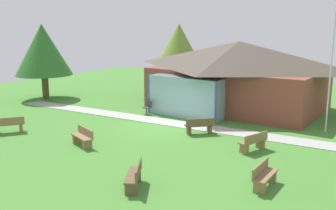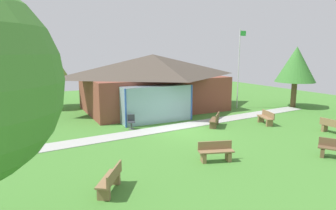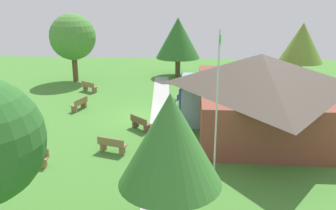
% 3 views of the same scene
% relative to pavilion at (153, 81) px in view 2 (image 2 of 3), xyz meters
% --- Properties ---
extents(ground_plane, '(44.00, 44.00, 0.00)m').
position_rel_pavilion_xyz_m(ground_plane, '(-1.05, -6.95, -2.30)').
color(ground_plane, '#478433').
extents(pavilion, '(11.49, 8.74, 4.44)m').
position_rel_pavilion_xyz_m(pavilion, '(0.00, 0.00, 0.00)').
color(pavilion, brown).
rests_on(pavilion, ground_plane).
extents(footpath, '(23.63, 3.18, 0.03)m').
position_rel_pavilion_xyz_m(footpath, '(-1.05, -5.86, -2.28)').
color(footpath, '#ADADA8').
rests_on(footpath, ground_plane).
extents(flagpole, '(0.64, 0.08, 6.44)m').
position_rel_pavilion_xyz_m(flagpole, '(6.42, -2.75, 1.22)').
color(flagpole, silver).
rests_on(flagpole, ground_plane).
extents(bench_front_center, '(1.56, 0.88, 0.84)m').
position_rel_pavilion_xyz_m(bench_front_center, '(-2.28, -11.60, -1.90)').
color(bench_front_center, olive).
rests_on(bench_front_center, ground_plane).
extents(bench_front_left, '(1.20, 1.49, 0.84)m').
position_rel_pavilion_xyz_m(bench_front_left, '(-7.04, -12.26, -1.90)').
color(bench_front_left, olive).
rests_on(bench_front_left, ground_plane).
extents(bench_rear_near_path, '(1.35, 1.39, 0.84)m').
position_rel_pavilion_xyz_m(bench_rear_near_path, '(1.17, -6.85, -1.90)').
color(bench_rear_near_path, brown).
rests_on(bench_rear_near_path, ground_plane).
extents(bench_lawn_far_right, '(0.48, 1.51, 0.84)m').
position_rel_pavilion_xyz_m(bench_lawn_far_right, '(6.23, -11.21, -1.90)').
color(bench_lawn_far_right, olive).
rests_on(bench_lawn_far_right, ground_plane).
extents(bench_mid_right, '(0.86, 1.56, 0.84)m').
position_rel_pavilion_xyz_m(bench_mid_right, '(4.47, -7.82, -1.90)').
color(bench_mid_right, olive).
rests_on(bench_mid_right, ground_plane).
extents(patio_chair_west, '(0.54, 0.54, 0.86)m').
position_rel_pavilion_xyz_m(patio_chair_west, '(-3.68, -4.95, -1.88)').
color(patio_chair_west, '#33383D').
rests_on(patio_chair_west, ground_plane).
extents(tree_east_hedge, '(3.26, 3.26, 5.07)m').
position_rel_pavilion_xyz_m(tree_east_hedge, '(11.06, -4.43, 1.27)').
color(tree_east_hedge, brown).
rests_on(tree_east_hedge, ground_plane).
extents(tree_behind_pavilion_left, '(3.37, 3.37, 5.62)m').
position_rel_pavilion_xyz_m(tree_behind_pavilion_left, '(-7.53, 4.52, 1.77)').
color(tree_behind_pavilion_left, brown).
rests_on(tree_behind_pavilion_left, ground_plane).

